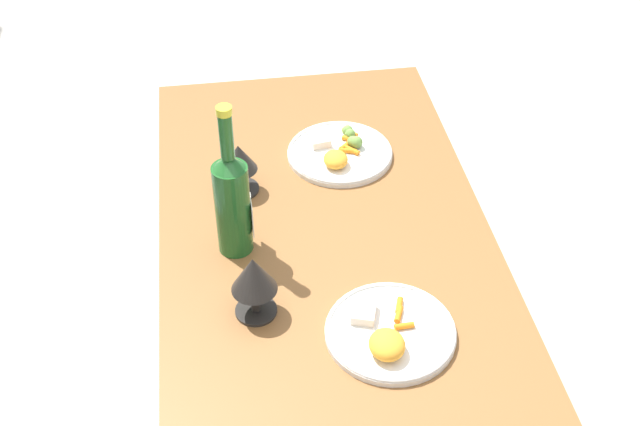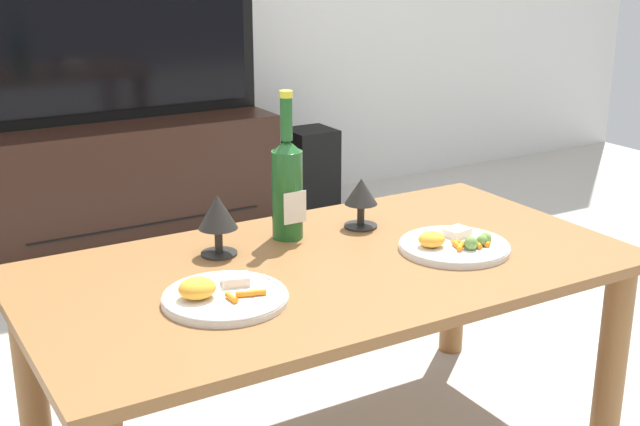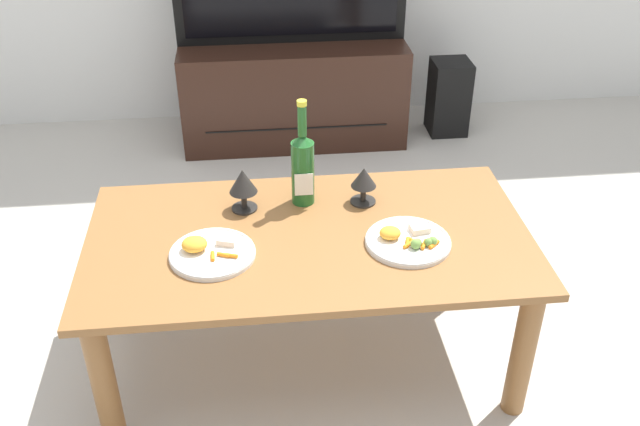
{
  "view_description": "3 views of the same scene",
  "coord_description": "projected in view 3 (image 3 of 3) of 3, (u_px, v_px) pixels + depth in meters",
  "views": [
    {
      "loc": [
        -1.29,
        0.21,
        1.69
      ],
      "look_at": [
        0.02,
        0.01,
        0.55
      ],
      "focal_mm": 45.92,
      "sensor_mm": 36.0,
      "label": 1
    },
    {
      "loc": [
        -0.9,
        -1.48,
        1.17
      ],
      "look_at": [
        0.0,
        0.04,
        0.6
      ],
      "focal_mm": 47.17,
      "sensor_mm": 36.0,
      "label": 2
    },
    {
      "loc": [
        -0.16,
        -1.76,
        1.71
      ],
      "look_at": [
        0.03,
        0.01,
        0.57
      ],
      "focal_mm": 39.84,
      "sensor_mm": 36.0,
      "label": 3
    }
  ],
  "objects": [
    {
      "name": "dinner_plate_left",
      "position": [
        211.0,
        252.0,
        2.05
      ],
      "size": [
        0.25,
        0.25,
        0.05
      ],
      "color": "white",
      "rests_on": "dining_table"
    },
    {
      "name": "goblet_right",
      "position": [
        364.0,
        180.0,
        2.26
      ],
      "size": [
        0.08,
        0.08,
        0.13
      ],
      "color": "black",
      "rests_on": "dining_table"
    },
    {
      "name": "ground_plane",
      "position": [
        310.0,
        356.0,
        2.42
      ],
      "size": [
        6.4,
        6.4,
        0.0
      ],
      "primitive_type": "plane",
      "color": "#B7B2A8"
    },
    {
      "name": "goblet_left",
      "position": [
        243.0,
        183.0,
        2.22
      ],
      "size": [
        0.09,
        0.09,
        0.14
      ],
      "color": "black",
      "rests_on": "dining_table"
    },
    {
      "name": "dinner_plate_right",
      "position": [
        408.0,
        240.0,
        2.1
      ],
      "size": [
        0.26,
        0.26,
        0.05
      ],
      "color": "white",
      "rests_on": "dining_table"
    },
    {
      "name": "floor_speaker",
      "position": [
        449.0,
        97.0,
        3.77
      ],
      "size": [
        0.2,
        0.2,
        0.4
      ],
      "primitive_type": "cube",
      "rotation": [
        0.0,
        0.0,
        0.0
      ],
      "color": "black",
      "rests_on": "ground_plane"
    },
    {
      "name": "wine_bottle",
      "position": [
        303.0,
        165.0,
        2.24
      ],
      "size": [
        0.07,
        0.08,
        0.35
      ],
      "color": "#1E5923",
      "rests_on": "dining_table"
    },
    {
      "name": "dining_table",
      "position": [
        309.0,
        257.0,
        2.19
      ],
      "size": [
        1.34,
        0.72,
        0.5
      ],
      "color": "brown",
      "rests_on": "ground_plane"
    },
    {
      "name": "tv_stand",
      "position": [
        293.0,
        90.0,
        3.7
      ],
      "size": [
        1.14,
        0.5,
        0.52
      ],
      "color": "black",
      "rests_on": "ground_plane"
    }
  ]
}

